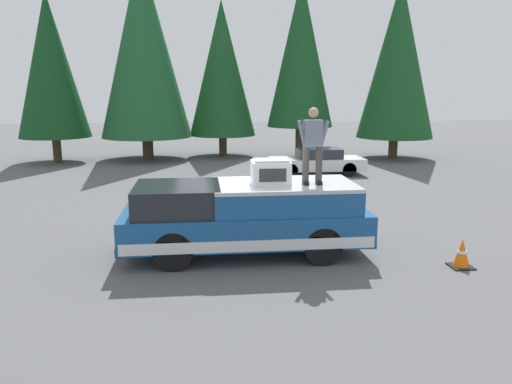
% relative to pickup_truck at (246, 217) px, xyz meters
% --- Properties ---
extents(ground_plane, '(90.00, 90.00, 0.00)m').
position_rel_pickup_truck_xyz_m(ground_plane, '(0.43, -0.16, -0.87)').
color(ground_plane, '#565659').
extents(pickup_truck, '(2.01, 5.54, 1.65)m').
position_rel_pickup_truck_xyz_m(pickup_truck, '(0.00, 0.00, 0.00)').
color(pickup_truck, navy).
rests_on(pickup_truck, ground).
extents(compressor_unit, '(0.65, 0.84, 0.56)m').
position_rel_pickup_truck_xyz_m(compressor_unit, '(-0.14, -0.55, 1.05)').
color(compressor_unit, silver).
rests_on(compressor_unit, pickup_truck).
extents(person_on_truck_bed, '(0.29, 0.72, 1.69)m').
position_rel_pickup_truck_xyz_m(person_on_truck_bed, '(-0.22, -1.47, 1.68)').
color(person_on_truck_bed, '#423D38').
rests_on(person_on_truck_bed, pickup_truck).
extents(parked_car_white, '(1.64, 4.10, 1.16)m').
position_rel_pickup_truck_xyz_m(parked_car_white, '(10.45, -4.10, -0.29)').
color(parked_car_white, white).
rests_on(parked_car_white, ground).
extents(traffic_cone, '(0.47, 0.47, 0.62)m').
position_rel_pickup_truck_xyz_m(traffic_cone, '(-1.37, -4.49, -0.58)').
color(traffic_cone, black).
rests_on(traffic_cone, ground).
extents(conifer_far_left, '(4.03, 4.03, 9.32)m').
position_rel_pickup_truck_xyz_m(conifer_far_left, '(15.16, -9.43, 4.34)').
color(conifer_far_left, '#4C3826').
rests_on(conifer_far_left, ground).
extents(conifer_left, '(3.55, 3.55, 9.56)m').
position_rel_pickup_truck_xyz_m(conifer_left, '(16.28, -4.47, 4.73)').
color(conifer_left, '#4C3826').
rests_on(conifer_left, ground).
extents(conifer_center_left, '(3.64, 3.64, 8.38)m').
position_rel_pickup_truck_xyz_m(conifer_center_left, '(17.17, -0.29, 3.89)').
color(conifer_center_left, '#4C3826').
rests_on(conifer_center_left, ground).
extents(conifer_center_right, '(4.71, 4.71, 10.55)m').
position_rel_pickup_truck_xyz_m(conifer_center_right, '(16.30, 3.77, 4.99)').
color(conifer_center_right, '#4C3826').
rests_on(conifer_center_right, ground).
extents(conifer_right, '(3.55, 3.55, 8.42)m').
position_rel_pickup_truck_xyz_m(conifer_right, '(15.68, 8.31, 3.97)').
color(conifer_right, '#4C3826').
rests_on(conifer_right, ground).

